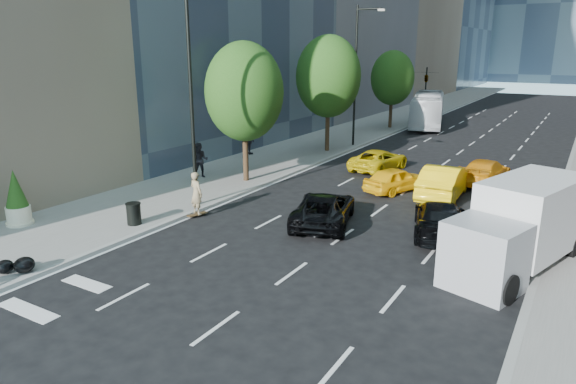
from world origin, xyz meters
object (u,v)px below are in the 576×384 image
Objects in this scene: black_sedan_lincoln at (324,209)px; planter_shrub at (16,199)px; city_bus at (428,109)px; box_truck at (520,226)px; skateboarder at (197,196)px; black_sedan_mercedes at (440,219)px; trash_can at (134,214)px.

black_sedan_lincoln is 12.67m from planter_shrub.
city_bus reaches higher than box_truck.
black_sedan_lincoln is at bearing -168.22° from box_truck.
city_bus is (0.80, 32.58, 0.64)m from skateboarder.
box_truck is at bearing -159.55° from skateboarder.
black_sedan_mercedes reaches higher than black_sedan_lincoln.
black_sedan_lincoln is 7.90m from trash_can.
black_sedan_lincoln is at bearing -2.50° from black_sedan_mercedes.
skateboarder is 0.40× the size of black_sedan_mercedes.
city_bus reaches higher than skateboarder.
planter_shrub is (-10.63, -6.87, 0.58)m from black_sedan_lincoln.
black_sedan_lincoln is at bearing 32.85° from planter_shrub.
black_sedan_lincoln is 2.09× the size of planter_shrub.
black_sedan_lincoln is at bearing -95.52° from city_bus.
black_sedan_lincoln is at bearing 34.16° from trash_can.
trash_can is at bearing 76.62° from skateboarder.
skateboarder is 12.96m from box_truck.
city_bus is at bearing -89.33° from black_sedan_mercedes.
city_bus is 37.95m from planter_shrub.
skateboarder is at bearing 3.40° from black_sedan_lincoln.
city_bus is 13.17× the size of trash_can.
planter_shrub reaches higher than trash_can.
black_sedan_lincoln reaches higher than trash_can.
black_sedan_mercedes is 2.05× the size of planter_shrub.
skateboarder is 0.17× the size of city_bus.
black_sedan_mercedes is 17.18m from planter_shrub.
box_truck is (3.08, -1.86, 0.83)m from black_sedan_mercedes.
city_bus reaches higher than black_sedan_lincoln.
planter_shrub is at bearing -149.32° from trash_can.
trash_can is (-11.11, -5.56, -0.11)m from black_sedan_mercedes.
box_truck is (7.65, -0.73, 0.84)m from black_sedan_lincoln.
black_sedan_mercedes is (4.57, 1.12, 0.02)m from black_sedan_lincoln.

